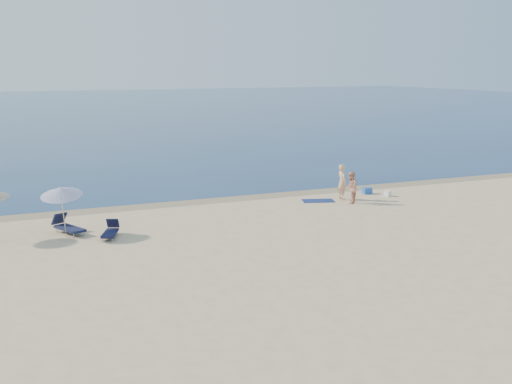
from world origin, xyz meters
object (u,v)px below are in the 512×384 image
at_px(person_right, 351,188).
at_px(blue_cooler, 367,191).
at_px(person_left, 342,182).
at_px(umbrella_near, 61,192).

height_order(person_right, blue_cooler, person_right).
relative_size(person_right, blue_cooler, 3.39).
bearing_deg(blue_cooler, person_left, -160.38).
bearing_deg(person_left, umbrella_near, 98.75).
xyz_separation_m(person_right, blue_cooler, (2.20, 1.83, -0.67)).
bearing_deg(person_right, umbrella_near, -47.26).
bearing_deg(umbrella_near, person_right, 28.59).
distance_m(person_left, blue_cooler, 2.41).
relative_size(person_right, umbrella_near, 0.72).
distance_m(person_right, umbrella_near, 14.97).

